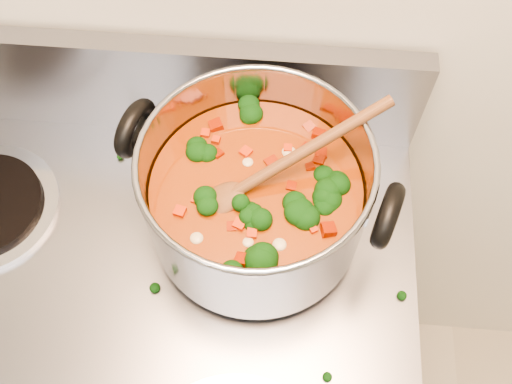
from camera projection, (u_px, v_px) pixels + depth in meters
The scene contains 3 objects.
stockpot at pixel (256, 194), 0.68m from camera, with size 0.33×0.27×0.16m.
wooden_spoon at pixel (263, 175), 0.65m from camera, with size 0.23×0.14×0.10m.
cooktop_crumbs at pixel (255, 211), 0.76m from camera, with size 0.36×0.34×0.01m.
Camera 1 is at (0.23, 0.98, 1.60)m, focal length 40.00 mm.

